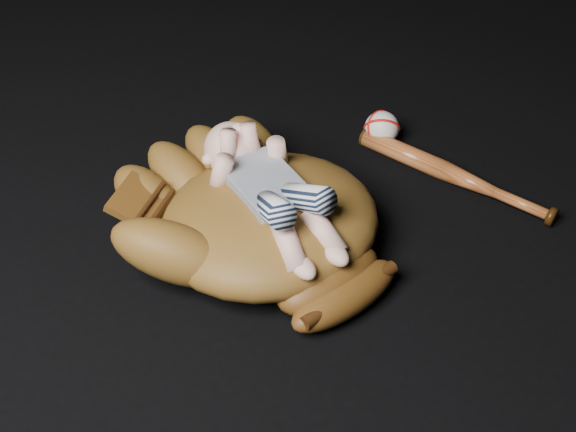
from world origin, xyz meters
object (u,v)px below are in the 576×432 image
(baseball_glove, at_px, (269,213))
(baseball_bat, at_px, (455,175))
(baseball, at_px, (382,128))
(newborn_baby, at_px, (274,191))

(baseball_glove, bearing_deg, baseball_bat, -11.71)
(baseball_glove, height_order, baseball, baseball_glove)
(baseball_glove, distance_m, baseball_bat, 0.38)
(newborn_baby, bearing_deg, baseball_glove, 111.47)
(newborn_baby, distance_m, baseball, 0.39)
(baseball_bat, xyz_separation_m, baseball, (-0.04, 0.17, 0.01))
(baseball_bat, bearing_deg, baseball_glove, -179.31)
(newborn_baby, xyz_separation_m, baseball_bat, (0.37, 0.02, -0.11))
(baseball_bat, relative_size, baseball, 5.87)
(newborn_baby, bearing_deg, baseball_bat, 0.80)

